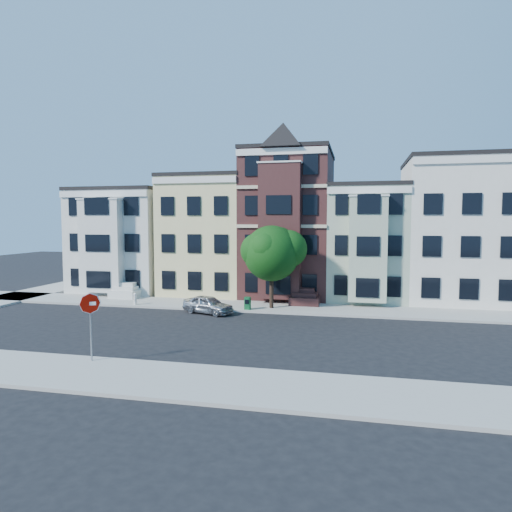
% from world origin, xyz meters
% --- Properties ---
extents(ground, '(120.00, 120.00, 0.00)m').
position_xyz_m(ground, '(0.00, 0.00, 0.00)').
color(ground, black).
extents(far_sidewalk, '(60.00, 4.00, 0.15)m').
position_xyz_m(far_sidewalk, '(0.00, 8.00, 0.07)').
color(far_sidewalk, '#9E9B93').
rests_on(far_sidewalk, ground).
extents(near_sidewalk, '(60.00, 4.00, 0.15)m').
position_xyz_m(near_sidewalk, '(0.00, -8.00, 0.07)').
color(near_sidewalk, '#9E9B93').
rests_on(near_sidewalk, ground).
extents(house_white, '(8.00, 9.00, 9.00)m').
position_xyz_m(house_white, '(-15.00, 14.50, 4.50)').
color(house_white, silver).
rests_on(house_white, ground).
extents(house_yellow, '(7.00, 9.00, 10.00)m').
position_xyz_m(house_yellow, '(-7.00, 14.50, 5.00)').
color(house_yellow, beige).
rests_on(house_yellow, ground).
extents(house_brown, '(7.00, 9.00, 12.00)m').
position_xyz_m(house_brown, '(0.00, 14.50, 6.00)').
color(house_brown, '#3C1C1B').
rests_on(house_brown, ground).
extents(house_green, '(6.00, 9.00, 9.00)m').
position_xyz_m(house_green, '(6.50, 14.50, 4.50)').
color(house_green, '#A4B297').
rests_on(house_green, ground).
extents(house_cream, '(8.00, 9.00, 11.00)m').
position_xyz_m(house_cream, '(13.50, 14.50, 5.50)').
color(house_cream, silver).
rests_on(house_cream, ground).
extents(street_tree, '(6.90, 6.90, 7.33)m').
position_xyz_m(street_tree, '(-0.23, 7.45, 3.82)').
color(street_tree, '#154C13').
rests_on(street_tree, far_sidewalk).
extents(parked_car, '(3.98, 2.66, 1.26)m').
position_xyz_m(parked_car, '(-4.27, 5.20, 0.63)').
color(parked_car, '#A5A7AD').
rests_on(parked_car, ground).
extents(newspaper_box, '(0.43, 0.39, 0.89)m').
position_xyz_m(newspaper_box, '(-1.76, 6.45, 0.59)').
color(newspaper_box, '#11592B').
rests_on(newspaper_box, far_sidewalk).
extents(fire_hydrant, '(0.32, 0.32, 0.71)m').
position_xyz_m(fire_hydrant, '(-10.40, 6.43, 0.50)').
color(fire_hydrant, silver).
rests_on(fire_hydrant, far_sidewalk).
extents(stop_sign, '(0.91, 0.51, 3.44)m').
position_xyz_m(stop_sign, '(-5.77, -6.58, 1.87)').
color(stop_sign, '#C10A00').
rests_on(stop_sign, near_sidewalk).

